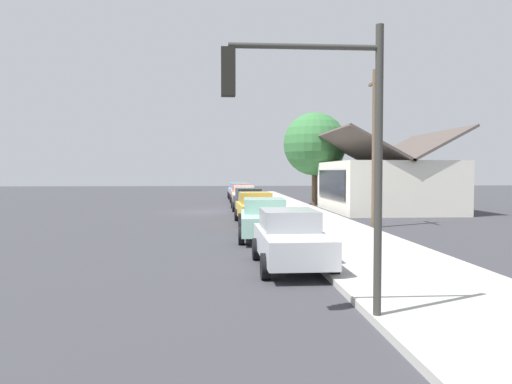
{
  "coord_description": "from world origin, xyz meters",
  "views": [
    {
      "loc": [
        33.37,
        0.85,
        2.68
      ],
      "look_at": [
        1.65,
        3.14,
        1.38
      ],
      "focal_mm": 35.31,
      "sensor_mm": 36.0,
      "label": 1
    }
  ],
  "objects": [
    {
      "name": "car_skyblue",
      "position": [
        -16.46,
        2.69,
        0.82
      ],
      "size": [
        4.51,
        2.12,
        1.59
      ],
      "rotation": [
        0.0,
        0.0,
        0.01
      ],
      "color": "#8CB7E0",
      "rests_on": "ground"
    },
    {
      "name": "traffic_light_main",
      "position": [
        24.82,
        2.54,
        3.49
      ],
      "size": [
        0.37,
        2.79,
        5.2
      ],
      "color": "#383833",
      "rests_on": "ground"
    },
    {
      "name": "car_seafoam",
      "position": [
        13.58,
        2.62,
        0.82
      ],
      "size": [
        4.78,
        2.2,
        1.59
      ],
      "rotation": [
        0.0,
        0.0,
        -0.04
      ],
      "color": "#9ED1BC",
      "rests_on": "ground"
    },
    {
      "name": "car_ivory",
      "position": [
        -4.72,
        2.68,
        0.81
      ],
      "size": [
        4.64,
        2.02,
        1.59
      ],
      "rotation": [
        0.0,
        0.0,
        -0.02
      ],
      "color": "silver",
      "rests_on": "ground"
    },
    {
      "name": "car_silver",
      "position": [
        19.56,
        2.81,
        0.81
      ],
      "size": [
        4.52,
        1.95,
        1.59
      ],
      "rotation": [
        0.0,
        0.0,
        0.01
      ],
      "color": "silver",
      "rests_on": "ground"
    },
    {
      "name": "ground_plane",
      "position": [
        0.0,
        0.0,
        0.0
      ],
      "size": [
        120.0,
        120.0,
        0.0
      ],
      "primitive_type": "plane",
      "color": "#38383D"
    },
    {
      "name": "car_charcoal",
      "position": [
        1.34,
        2.7,
        0.81
      ],
      "size": [
        4.74,
        2.08,
        1.59
      ],
      "rotation": [
        0.0,
        0.0,
        0.05
      ],
      "color": "#2D3035",
      "rests_on": "ground"
    },
    {
      "name": "fire_hydrant_red",
      "position": [
        14.33,
        4.2,
        0.5
      ],
      "size": [
        0.22,
        0.22,
        0.71
      ],
      "color": "red",
      "rests_on": "sidewalk_curb"
    },
    {
      "name": "storefront_building",
      "position": [
        0.26,
        11.98,
        1.82
      ],
      "size": [
        10.13,
        7.67,
        5.43
      ],
      "color": "silver",
      "rests_on": "ground"
    },
    {
      "name": "utility_pole_wooden",
      "position": [
        9.87,
        8.2,
        3.93
      ],
      "size": [
        1.8,
        0.24,
        7.5
      ],
      "color": "brown",
      "rests_on": "ground"
    },
    {
      "name": "sidewalk_curb",
      "position": [
        0.0,
        5.6,
        0.08
      ],
      "size": [
        60.0,
        4.2,
        0.16
      ],
      "primitive_type": "cube",
      "color": "#B2AFA8",
      "rests_on": "ground"
    },
    {
      "name": "car_coral",
      "position": [
        -10.58,
        2.72,
        0.81
      ],
      "size": [
        4.47,
        2.01,
        1.59
      ],
      "rotation": [
        0.0,
        0.0,
        -0.0
      ],
      "color": "#EA8C75",
      "rests_on": "ground"
    },
    {
      "name": "car_mustard",
      "position": [
        7.53,
        2.7,
        0.81
      ],
      "size": [
        4.67,
        2.12,
        1.59
      ],
      "rotation": [
        0.0,
        0.0,
        0.04
      ],
      "color": "gold",
      "rests_on": "ground"
    },
    {
      "name": "shade_tree",
      "position": [
        -6.07,
        8.36,
        4.83
      ],
      "size": [
        4.99,
        4.99,
        7.34
      ],
      "color": "brown",
      "rests_on": "ground"
    }
  ]
}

